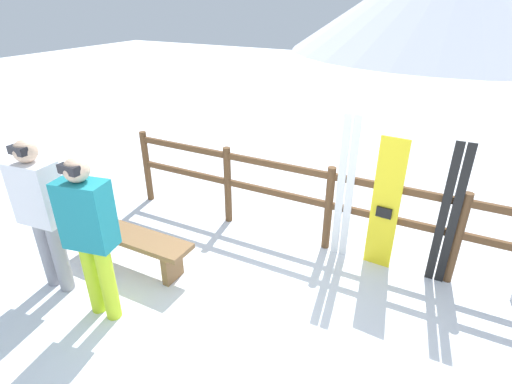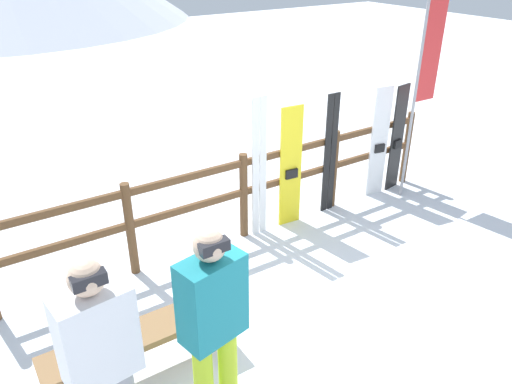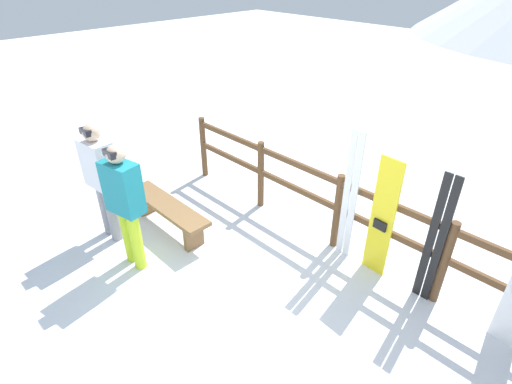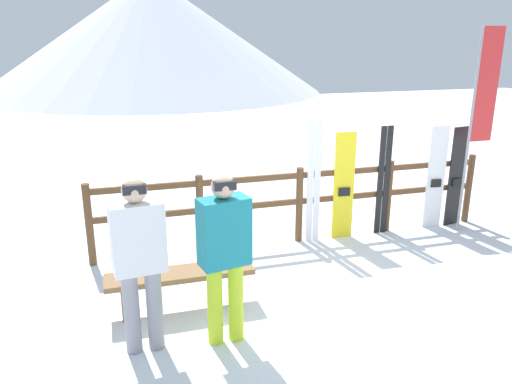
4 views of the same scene
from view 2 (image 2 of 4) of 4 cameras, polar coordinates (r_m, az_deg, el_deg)
ground_plane at (r=5.19m, az=9.46°, el=-13.63°), size 40.00×40.00×0.00m
fence at (r=6.02m, az=-1.43°, el=0.49°), size 5.86×0.10×1.10m
bench at (r=4.47m, az=-13.24°, el=-16.33°), size 1.59×0.36×0.44m
person_white at (r=3.48m, az=-17.29°, el=-17.44°), size 0.50×0.31×1.70m
person_teal at (r=3.62m, az=-4.93°, el=-14.17°), size 0.50×0.34×1.69m
ski_pair_white at (r=5.98m, az=0.37°, el=2.66°), size 0.19×0.02×1.78m
snowboard_yellow at (r=6.26m, az=3.98°, el=2.79°), size 0.31×0.07×1.59m
ski_pair_black at (r=6.63m, az=8.46°, el=4.27°), size 0.19×0.02×1.64m
snowboard_white at (r=7.23m, az=13.88°, el=5.48°), size 0.28×0.08×1.60m
snowboard_black_stripe at (r=7.49m, az=15.83°, el=5.89°), size 0.29×0.09×1.57m
rental_flag at (r=7.08m, az=18.85°, el=13.90°), size 0.40×0.04×3.01m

